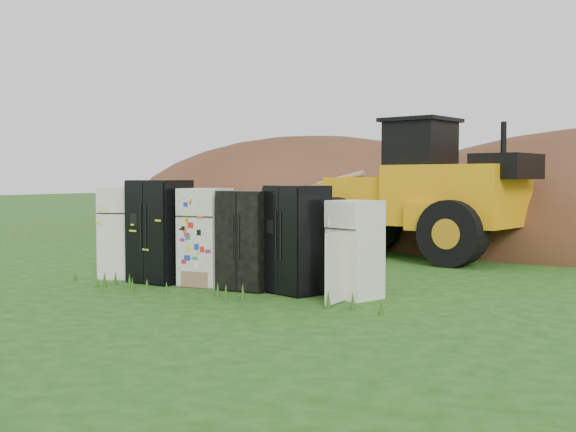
% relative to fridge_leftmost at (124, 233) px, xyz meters
% --- Properties ---
extents(ground, '(120.00, 120.00, 0.00)m').
position_rel_fridge_leftmost_xyz_m(ground, '(2.44, -0.04, -0.87)').
color(ground, '#184612').
rests_on(ground, ground).
extents(fridge_leftmost, '(0.96, 0.94, 1.75)m').
position_rel_fridge_leftmost_xyz_m(fridge_leftmost, '(0.00, 0.00, 0.00)').
color(fridge_leftmost, white).
rests_on(fridge_leftmost, ground).
extents(fridge_black_side, '(1.05, 0.86, 1.87)m').
position_rel_fridge_leftmost_xyz_m(fridge_black_side, '(0.91, -0.08, 0.06)').
color(fridge_black_side, black).
rests_on(fridge_black_side, ground).
extents(fridge_sticker, '(0.82, 0.77, 1.72)m').
position_rel_fridge_leftmost_xyz_m(fridge_sticker, '(1.85, 0.00, -0.01)').
color(fridge_sticker, white).
rests_on(fridge_sticker, ground).
extents(fridge_dark_mid, '(0.87, 0.71, 1.69)m').
position_rel_fridge_leftmost_xyz_m(fridge_dark_mid, '(2.79, -0.08, -0.03)').
color(fridge_dark_mid, black).
rests_on(fridge_dark_mid, ground).
extents(fridge_black_right, '(1.10, 1.02, 1.78)m').
position_rel_fridge_leftmost_xyz_m(fridge_black_right, '(3.71, -0.04, 0.02)').
color(fridge_black_right, black).
rests_on(fridge_black_right, ground).
extents(fridge_open_door, '(0.89, 0.86, 1.55)m').
position_rel_fridge_leftmost_xyz_m(fridge_open_door, '(4.75, -0.05, -0.10)').
color(fridge_open_door, white).
rests_on(fridge_open_door, ground).
extents(wheel_loader, '(7.28, 4.13, 3.32)m').
position_rel_fridge_leftmost_xyz_m(wheel_loader, '(3.08, 6.20, 0.78)').
color(wheel_loader, orange).
rests_on(wheel_loader, ground).
extents(dirt_mound_left, '(15.83, 11.87, 7.08)m').
position_rel_fridge_leftmost_xyz_m(dirt_mound_left, '(-3.18, 14.56, -0.87)').
color(dirt_mound_left, '#452916').
rests_on(dirt_mound_left, ground).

